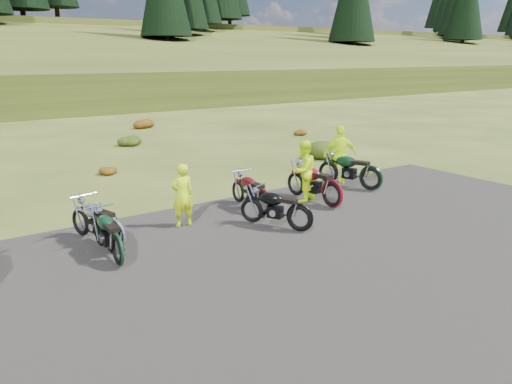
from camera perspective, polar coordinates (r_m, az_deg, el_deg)
ground at (r=11.08m, az=0.96°, el=-6.78°), size 300.00×300.00×0.00m
gravel_pad at (r=9.67m, az=8.04°, el=-10.37°), size 20.00×12.00×0.04m
conifer_41 at (r=145.45m, az=20.08°, el=19.78°), size 5.72×5.72×15.00m
shrub_4 at (r=18.80m, az=-16.76°, el=2.58°), size 0.77×0.77×0.45m
shrub_5 at (r=24.65m, az=-14.35°, el=5.84°), size 1.03×1.03×0.61m
shrub_6 at (r=30.57m, az=-12.86°, el=7.84°), size 1.30×1.30×0.77m
shrub_7 at (r=21.36m, az=7.87°, el=5.20°), size 1.56×1.56×0.92m
shrub_8 at (r=27.22m, az=4.78°, el=6.96°), size 0.77×0.77×0.45m
motorcycle_2 at (r=10.68m, az=-15.36°, el=-8.24°), size 0.72×1.98×1.02m
motorcycle_3 at (r=11.49m, az=-15.66°, el=-6.54°), size 1.19×2.18×1.08m
motorcycle_4 at (r=13.44m, az=0.85°, el=-2.73°), size 0.77×2.03×1.05m
motorcycle_5 at (r=12.25m, az=4.99°, el=-4.62°), size 1.48×2.08×1.05m
motorcycle_6 at (r=14.23m, az=8.63°, el=-1.87°), size 0.85×2.30×1.19m
motorcycle_7 at (r=16.27m, az=12.91°, el=0.09°), size 1.43×2.40×1.19m
person_middle at (r=12.48m, az=-8.41°, el=-0.49°), size 0.60×0.41×1.60m
person_right_a at (r=14.56m, az=5.44°, el=2.30°), size 1.02×0.89×1.81m
person_right_b at (r=16.81m, az=9.58°, el=4.12°), size 1.22×0.91×1.92m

